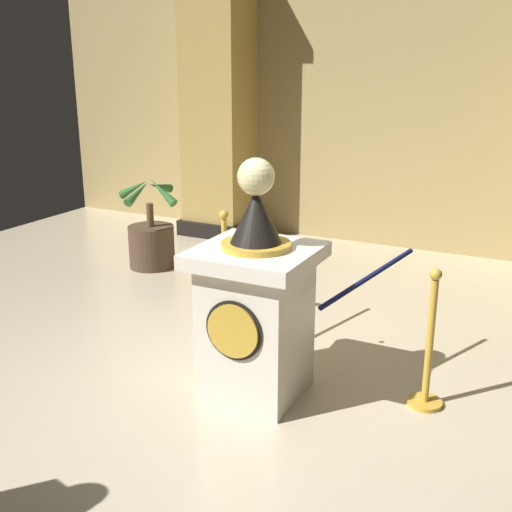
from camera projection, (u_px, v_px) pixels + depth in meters
ground_plane at (235, 398)px, 4.36m from camera, size 10.13×10.13×0.00m
back_wall at (405, 99)px, 7.50m from camera, size 10.13×0.16×3.64m
pedestal_clock at (256, 306)px, 4.25m from camera, size 0.78×0.78×1.66m
stanchion_near at (428, 360)px, 4.18m from camera, size 0.24×0.24×0.98m
stanchion_far at (225, 282)px, 5.61m from camera, size 0.24×0.24×1.01m
velvet_rope at (313, 261)px, 4.77m from camera, size 1.36×1.34×0.22m
column_left at (220, 103)px, 8.18m from camera, size 0.94×0.94×3.50m
potted_palm_left at (151, 240)px, 7.09m from camera, size 0.80×0.81×1.05m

